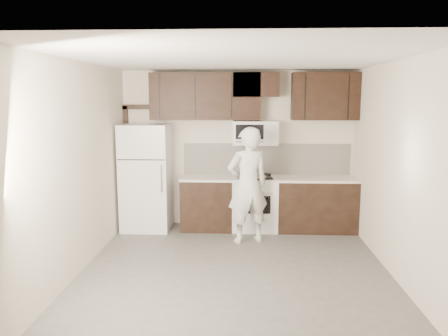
# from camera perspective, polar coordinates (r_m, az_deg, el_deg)

# --- Properties ---
(floor) EXTENTS (4.50, 4.50, 0.00)m
(floor) POSITION_cam_1_polar(r_m,az_deg,el_deg) (5.80, 1.40, -13.51)
(floor) COLOR #514E4C
(floor) RESTS_ON ground
(back_wall) EXTENTS (4.00, 0.00, 4.00)m
(back_wall) POSITION_cam_1_polar(r_m,az_deg,el_deg) (7.65, 1.82, 2.50)
(back_wall) COLOR beige
(back_wall) RESTS_ON ground
(ceiling) EXTENTS (4.50, 4.50, 0.00)m
(ceiling) POSITION_cam_1_polar(r_m,az_deg,el_deg) (5.37, 1.52, 14.12)
(ceiling) COLOR white
(ceiling) RESTS_ON back_wall
(counter_run) EXTENTS (2.95, 0.64, 0.91)m
(counter_run) POSITION_cam_1_polar(r_m,az_deg,el_deg) (7.52, 6.36, -4.60)
(counter_run) COLOR black
(counter_run) RESTS_ON floor
(stove) EXTENTS (0.76, 0.66, 0.94)m
(stove) POSITION_cam_1_polar(r_m,az_deg,el_deg) (7.50, 4.05, -4.56)
(stove) COLOR white
(stove) RESTS_ON floor
(backsplash) EXTENTS (2.90, 0.02, 0.54)m
(backsplash) POSITION_cam_1_polar(r_m,az_deg,el_deg) (7.67, 5.55, 1.20)
(backsplash) COLOR silver
(backsplash) RESTS_ON counter_run
(upper_cabinets) EXTENTS (3.48, 0.35, 0.78)m
(upper_cabinets) POSITION_cam_1_polar(r_m,az_deg,el_deg) (7.43, 3.46, 9.49)
(upper_cabinets) COLOR black
(upper_cabinets) RESTS_ON back_wall
(microwave) EXTENTS (0.76, 0.42, 0.40)m
(microwave) POSITION_cam_1_polar(r_m,az_deg,el_deg) (7.43, 4.13, 4.61)
(microwave) COLOR white
(microwave) RESTS_ON upper_cabinets
(refrigerator) EXTENTS (0.80, 0.76, 1.80)m
(refrigerator) POSITION_cam_1_polar(r_m,az_deg,el_deg) (7.55, -10.09, -1.19)
(refrigerator) COLOR white
(refrigerator) RESTS_ON floor
(door_trim) EXTENTS (0.50, 0.08, 2.12)m
(door_trim) POSITION_cam_1_polar(r_m,az_deg,el_deg) (7.89, -12.27, 1.75)
(door_trim) COLOR black
(door_trim) RESTS_ON floor
(saucepan) EXTENTS (0.32, 0.19, 0.18)m
(saucepan) POSITION_cam_1_polar(r_m,az_deg,el_deg) (7.55, 2.71, -0.42)
(saucepan) COLOR silver
(saucepan) RESTS_ON stove
(baking_tray) EXTENTS (0.51, 0.44, 0.02)m
(baking_tray) POSITION_cam_1_polar(r_m,az_deg,el_deg) (7.26, 4.44, -1.30)
(baking_tray) COLOR black
(baking_tray) RESTS_ON counter_run
(pizza) EXTENTS (0.36, 0.36, 0.02)m
(pizza) POSITION_cam_1_polar(r_m,az_deg,el_deg) (7.26, 4.44, -1.13)
(pizza) COLOR tan
(pizza) RESTS_ON baking_tray
(person) EXTENTS (0.77, 0.64, 1.80)m
(person) POSITION_cam_1_polar(r_m,az_deg,el_deg) (6.73, 3.12, -2.29)
(person) COLOR white
(person) RESTS_ON floor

